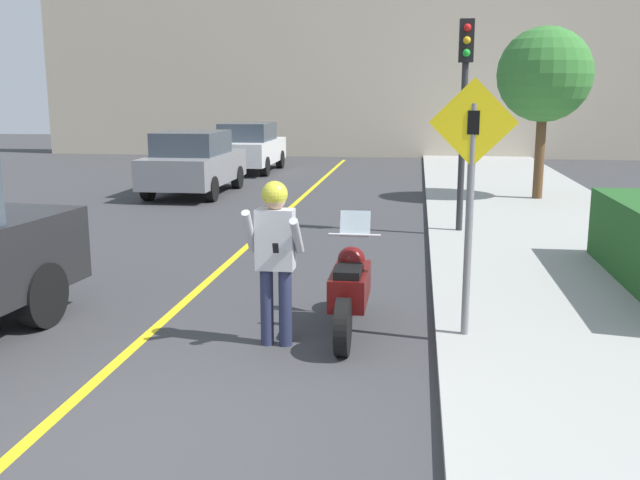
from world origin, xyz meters
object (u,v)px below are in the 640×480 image
Objects in this scene: person_biker at (275,246)px; parked_car_grey at (194,162)px; street_tree at (544,75)px; parked_car_white at (249,147)px; traffic_light at (465,86)px; crossing_sign at (471,184)px; motorcycle at (350,288)px.

parked_car_grey is (-4.45, 11.23, -0.24)m from person_biker.
person_biker is at bearing -111.99° from street_tree.
parked_car_white is at bearing 88.50° from parked_car_grey.
crossing_sign is at bearing -92.53° from traffic_light.
person_biker is 7.00m from traffic_light.
street_tree is 0.99× the size of parked_car_grey.
person_biker is 12.01m from street_tree.
crossing_sign is at bearing -59.34° from parked_car_grey.
crossing_sign is 0.65× the size of parked_car_white.
street_tree is at bearing -1.57° from parked_car_grey.
traffic_light reaches higher than person_biker.
traffic_light reaches higher than motorcycle.
crossing_sign is 6.16m from traffic_light.
motorcycle is 1.21× the size of person_biker.
parked_car_white is at bearing 110.84° from crossing_sign.
parked_car_grey is 5.68m from parked_car_white.
parked_car_grey reaches higher than motorcycle.
crossing_sign is 0.65× the size of parked_car_grey.
parked_car_white is at bearing 122.03° from traffic_light.
street_tree is 0.99× the size of parked_car_white.
parked_car_white is at bearing 104.26° from person_biker.
person_biker reaches higher than parked_car_white.
crossing_sign is at bearing -69.16° from parked_car_white.
motorcycle is 0.56× the size of traffic_light.
person_biker is at bearing -141.96° from motorcycle.
parked_car_grey is (-5.19, 10.65, 0.36)m from motorcycle.
traffic_light is at bearing -35.68° from parked_car_grey.
person_biker is at bearing -109.58° from traffic_light.
traffic_light is at bearing -57.97° from parked_car_white.
parked_car_white is (-8.74, 5.92, -2.23)m from street_tree.
street_tree is 9.16m from parked_car_grey.
traffic_light is (0.27, 6.06, 1.05)m from crossing_sign.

